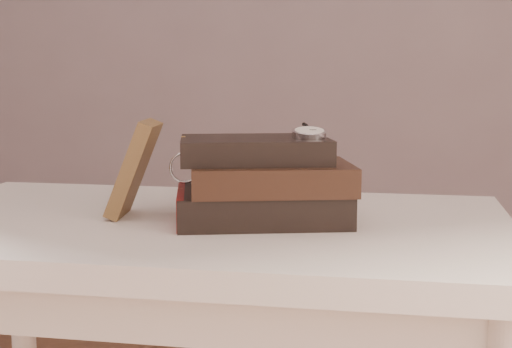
# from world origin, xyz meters

# --- Properties ---
(table) EXTENTS (1.00, 0.60, 0.75)m
(table) POSITION_xyz_m (0.00, 0.35, 0.66)
(table) COLOR silver
(table) RESTS_ON ground
(book_stack) EXTENTS (0.31, 0.24, 0.13)m
(book_stack) POSITION_xyz_m (0.11, 0.34, 0.81)
(book_stack) COLOR black
(book_stack) RESTS_ON table
(journal) EXTENTS (0.09, 0.11, 0.16)m
(journal) POSITION_xyz_m (-0.10, 0.35, 0.83)
(journal) COLOR #49331C
(journal) RESTS_ON table
(pocket_watch) EXTENTS (0.07, 0.16, 0.02)m
(pocket_watch) POSITION_xyz_m (0.18, 0.35, 0.89)
(pocket_watch) COLOR silver
(pocket_watch) RESTS_ON book_stack
(eyeglasses) EXTENTS (0.14, 0.15, 0.05)m
(eyeglasses) POSITION_xyz_m (-0.00, 0.41, 0.83)
(eyeglasses) COLOR silver
(eyeglasses) RESTS_ON book_stack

